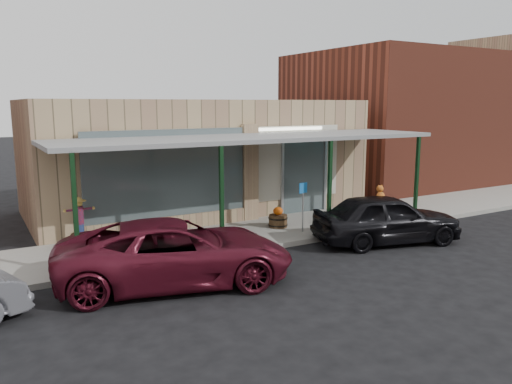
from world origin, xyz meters
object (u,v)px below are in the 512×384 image
barrel_scarecrow (80,230)px  barrel_pumpkin (278,219)px  parked_sedan (387,218)px  handicap_sign (303,200)px  car_maroon (176,252)px

barrel_scarecrow → barrel_pumpkin: barrel_scarecrow is taller
barrel_scarecrow → parked_sedan: 8.76m
handicap_sign → car_maroon: size_ratio=0.29×
parked_sedan → car_maroon: parked_sedan is taller
barrel_pumpkin → parked_sedan: 3.43m
barrel_pumpkin → car_maroon: bearing=-148.2°
parked_sedan → car_maroon: (-6.59, -0.09, -0.00)m
barrel_pumpkin → parked_sedan: size_ratio=0.17×
barrel_scarecrow → parked_sedan: (7.98, -3.62, 0.12)m
parked_sedan → barrel_pumpkin: bearing=51.8°
barrel_pumpkin → handicap_sign: handicap_sign is taller
barrel_scarecrow → barrel_pumpkin: (5.93, -0.89, -0.22)m
handicap_sign → barrel_pumpkin: bearing=100.0°
barrel_scarecrow → handicap_sign: bearing=8.8°
barrel_scarecrow → parked_sedan: size_ratio=0.30×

